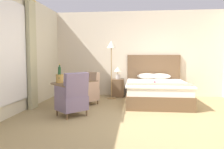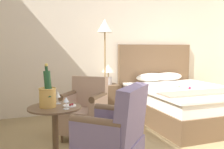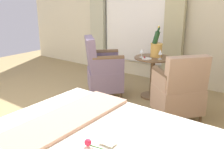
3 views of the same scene
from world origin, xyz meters
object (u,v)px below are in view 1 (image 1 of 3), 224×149
object	(u,v)px
champagne_bucket	(60,77)
snack_plate	(68,83)
side_table_round	(63,93)
wine_glass_near_edge	(66,78)
bed	(156,91)
armchair_by_window	(88,90)
armchair_facing_bed	(73,97)
wine_glass_near_bucket	(64,80)
floor_lamp_brass	(111,52)
nightstand	(118,88)
bedside_lamp	(118,71)

from	to	relation	value
champagne_bucket	snack_plate	xyz separation A→B (m)	(0.24, -0.04, -0.14)
side_table_round	snack_plate	world-z (taller)	snack_plate
side_table_round	wine_glass_near_edge	bearing A→B (deg)	69.06
snack_plate	bed	bearing A→B (deg)	25.52
armchair_by_window	armchair_facing_bed	bearing A→B (deg)	-92.04
champagne_bucket	wine_glass_near_bucket	distance (m)	0.24
armchair_by_window	floor_lamp_brass	bearing A→B (deg)	55.77
nightstand	side_table_round	xyz separation A→B (m)	(-1.27, -1.85, 0.11)
nightstand	wine_glass_near_edge	xyz separation A→B (m)	(-1.21, -1.71, 0.47)
wine_glass_near_bucket	wine_glass_near_edge	world-z (taller)	wine_glass_near_edge
champagne_bucket	armchair_by_window	xyz separation A→B (m)	(0.58, 0.65, -0.41)
snack_plate	armchair_by_window	bearing A→B (deg)	63.70
bed	snack_plate	xyz separation A→B (m)	(-2.29, -1.09, 0.33)
nightstand	champagne_bucket	world-z (taller)	champagne_bucket
armchair_facing_bed	bed	bearing A→B (deg)	40.97
wine_glass_near_edge	armchair_by_window	bearing A→B (deg)	48.88
floor_lamp_brass	armchair_by_window	size ratio (longest dim) A/B	2.04
bedside_lamp	champagne_bucket	xyz separation A→B (m)	(-1.34, -1.85, -0.05)
side_table_round	champagne_bucket	size ratio (longest dim) A/B	1.37
side_table_round	wine_glass_near_bucket	world-z (taller)	wine_glass_near_bucket
wine_glass_near_edge	armchair_by_window	distance (m)	0.77
bedside_lamp	wine_glass_near_bucket	size ratio (longest dim) A/B	3.04
champagne_bucket	nightstand	bearing A→B (deg)	54.07
floor_lamp_brass	armchair_by_window	bearing A→B (deg)	-124.23
bed	armchair_by_window	xyz separation A→B (m)	(-1.95, -0.40, 0.06)
nightstand	wine_glass_near_bucket	xyz separation A→B (m)	(-1.16, -2.01, 0.46)
bed	champagne_bucket	distance (m)	2.77
bedside_lamp	armchair_facing_bed	world-z (taller)	bedside_lamp
nightstand	armchair_facing_bed	bearing A→B (deg)	-107.78
bedside_lamp	snack_plate	bearing A→B (deg)	-120.32
armchair_by_window	side_table_round	bearing A→B (deg)	-127.47
bedside_lamp	snack_plate	xyz separation A→B (m)	(-1.10, -1.89, -0.19)
champagne_bucket	wine_glass_near_edge	bearing A→B (deg)	46.97
bed	champagne_bucket	xyz separation A→B (m)	(-2.52, -1.05, 0.47)
floor_lamp_brass	side_table_round	size ratio (longest dim) A/B	2.76
bedside_lamp	floor_lamp_brass	distance (m)	0.73
snack_plate	armchair_facing_bed	size ratio (longest dim) A/B	0.15
floor_lamp_brass	side_table_round	distance (m)	2.15
snack_plate	nightstand	bearing A→B (deg)	59.68
floor_lamp_brass	armchair_by_window	distance (m)	1.50
bed	wine_glass_near_bucket	xyz separation A→B (m)	(-2.35, -1.21, 0.41)
side_table_round	wine_glass_near_bucket	xyz separation A→B (m)	(0.10, -0.15, 0.35)
side_table_round	snack_plate	size ratio (longest dim) A/B	4.42
bed	floor_lamp_brass	bearing A→B (deg)	161.46
bed	wine_glass_near_edge	size ratio (longest dim) A/B	14.77
wine_glass_near_bucket	snack_plate	world-z (taller)	wine_glass_near_bucket
champagne_bucket	armchair_facing_bed	bearing A→B (deg)	-52.05
nightstand	wine_glass_near_edge	world-z (taller)	wine_glass_near_edge
bed	side_table_round	distance (m)	2.67
nightstand	wine_glass_near_edge	distance (m)	2.15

